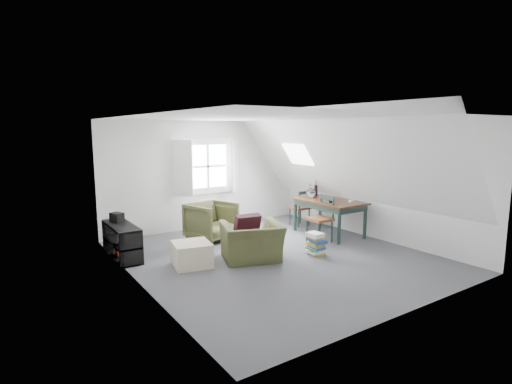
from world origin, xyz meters
TOP-DOWN VIEW (x-y plane):
  - floor at (0.00, 0.00)m, footprint 5.50×5.50m
  - ceiling at (0.00, 0.00)m, footprint 5.50×5.50m
  - wall_back at (0.00, 2.75)m, footprint 5.00×0.00m
  - wall_front at (0.00, -2.75)m, footprint 5.00×0.00m
  - wall_left at (-2.50, 0.00)m, footprint 0.00×5.50m
  - wall_right at (2.50, 0.00)m, footprint 0.00×5.50m
  - slope_left at (-1.55, 0.00)m, footprint 3.19×5.50m
  - slope_right at (1.55, 0.00)m, footprint 3.19×5.50m
  - dormer_window at (0.00, 2.68)m, footprint 1.71×0.35m
  - skylight at (1.55, 1.30)m, footprint 0.35×0.75m
  - armchair_near at (-0.48, 0.09)m, footprint 1.26×1.18m
  - armchair_far at (-0.45, 1.69)m, footprint 1.07×1.09m
  - throw_pillow at (-0.48, 0.24)m, footprint 0.49×0.32m
  - ottoman at (-1.50, 0.40)m, footprint 0.71×0.71m
  - dining_table at (1.89, 0.61)m, footprint 0.93×1.55m
  - demijohn at (1.74, 1.06)m, footprint 0.22×0.22m
  - vase_twigs at (1.99, 1.16)m, footprint 0.08×0.09m
  - cup at (1.64, 0.31)m, footprint 0.10×0.10m
  - paper_box at (2.09, 0.16)m, footprint 0.12×0.09m
  - dining_chair_far at (1.89, 1.58)m, footprint 0.41×0.41m
  - dining_chair_near at (1.36, 0.30)m, footprint 0.45×0.45m
  - media_shelf at (-2.36, 1.45)m, footprint 0.40×1.20m
  - electronics_box at (-2.36, 1.74)m, footprint 0.24×0.28m
  - magazine_stack at (0.68, -0.31)m, footprint 0.31×0.37m

SIDE VIEW (x-z plane):
  - floor at x=0.00m, z-range 0.00..0.00m
  - armchair_near at x=-0.48m, z-range -0.33..0.33m
  - armchair_far at x=-0.45m, z-range -0.40..0.40m
  - ottoman at x=-1.50m, z-range 0.00..0.41m
  - magazine_stack at x=0.68m, z-range 0.00..0.41m
  - media_shelf at x=-2.36m, z-range -0.03..0.58m
  - dining_chair_far at x=1.89m, z-range 0.02..0.89m
  - dining_chair_near at x=1.36m, z-range 0.02..0.97m
  - throw_pillow at x=-0.48m, z-range 0.34..0.82m
  - dining_table at x=1.89m, z-range 0.28..1.06m
  - electronics_box at x=-2.36m, z-range 0.60..0.79m
  - cup at x=1.64m, z-range 0.73..0.82m
  - paper_box at x=2.09m, z-range 0.77..0.81m
  - demijohn at x=1.74m, z-range 0.75..1.05m
  - vase_twigs at x=1.99m, z-range 0.60..1.23m
  - wall_back at x=0.00m, z-range -1.25..3.75m
  - wall_front at x=0.00m, z-range -1.25..3.75m
  - wall_left at x=-2.50m, z-range -1.50..4.00m
  - wall_right at x=2.50m, z-range -1.50..4.00m
  - dormer_window at x=0.00m, z-range 0.80..2.10m
  - skylight at x=1.55m, z-range 1.51..1.98m
  - slope_left at x=-1.55m, z-range -0.47..4.02m
  - slope_right at x=1.55m, z-range -0.47..4.02m
  - ceiling at x=0.00m, z-range 2.50..2.50m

